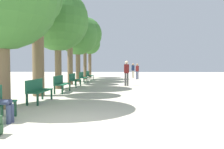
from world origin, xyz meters
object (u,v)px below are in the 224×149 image
object	(u,v)px
tree_row_6	(90,44)
tree_row_1	(37,4)
bench_row_3	(74,79)
tree_row_4	(78,35)
bench_row_5	(89,75)
tree_row_3	(70,31)
pedestrian_far	(127,72)
bench_row_2	(61,83)
bench_row_4	(83,77)
tree_row_5	(85,35)
bench_row_1	(38,89)
tree_row_2	(58,20)
pedestrian_near	(137,70)
pedestrian_mid	(133,70)

from	to	relation	value
tree_row_6	tree_row_1	bearing A→B (deg)	-90.00
bench_row_3	tree_row_4	xyz separation A→B (m)	(-0.66, 4.27, 3.41)
bench_row_5	tree_row_3	world-z (taller)	tree_row_3
tree_row_6	pedestrian_far	xyz separation A→B (m)	(4.06, -9.77, -2.80)
bench_row_2	bench_row_3	bearing A→B (deg)	90.00
bench_row_4	tree_row_5	size ratio (longest dim) A/B	0.25
bench_row_1	tree_row_3	distance (m)	8.29
bench_row_2	bench_row_3	world-z (taller)	same
tree_row_2	tree_row_5	distance (m)	8.77
tree_row_3	tree_row_5	bearing A→B (deg)	90.00
pedestrian_near	tree_row_5	bearing A→B (deg)	-178.21
bench_row_5	tree_row_2	size ratio (longest dim) A/B	0.26
tree_row_2	pedestrian_near	distance (m)	10.78
bench_row_2	tree_row_1	size ratio (longest dim) A/B	0.28
tree_row_2	bench_row_5	bearing A→B (deg)	84.72
tree_row_3	tree_row_1	bearing A→B (deg)	-90.00
tree_row_1	pedestrian_near	size ratio (longest dim) A/B	3.50
bench_row_5	tree_row_5	distance (m)	4.29
pedestrian_far	tree_row_2	bearing A→B (deg)	-153.68
bench_row_1	bench_row_5	size ratio (longest dim) A/B	1.00
bench_row_5	tree_row_2	world-z (taller)	tree_row_2
bench_row_5	tree_row_3	xyz separation A→B (m)	(-0.66, -4.34, 3.37)
tree_row_3	tree_row_6	size ratio (longest dim) A/B	1.01
bench_row_5	tree_row_1	xyz separation A→B (m)	(-0.66, -10.16, 3.66)
tree_row_4	bench_row_4	bearing A→B (deg)	-63.04
bench_row_4	pedestrian_mid	distance (m)	7.94
tree_row_4	pedestrian_mid	size ratio (longest dim) A/B	3.50
bench_row_1	bench_row_4	world-z (taller)	same
tree_row_2	tree_row_3	bearing A→B (deg)	90.00
bench_row_5	bench_row_4	bearing A→B (deg)	-90.00
pedestrian_near	bench_row_5	bearing A→B (deg)	-158.78
bench_row_4	tree_row_1	distance (m)	8.09
bench_row_2	tree_row_5	size ratio (longest dim) A/B	0.25
pedestrian_near	pedestrian_far	world-z (taller)	pedestrian_far
bench_row_4	bench_row_5	world-z (taller)	same
pedestrian_mid	tree_row_3	bearing A→B (deg)	-120.81
bench_row_1	pedestrian_mid	xyz separation A→B (m)	(4.17, 15.65, 0.42)
bench_row_2	tree_row_5	world-z (taller)	tree_row_5
tree_row_3	tree_row_6	bearing A→B (deg)	90.00
bench_row_3	tree_row_4	distance (m)	5.51
bench_row_3	tree_row_4	bearing A→B (deg)	98.82
tree_row_5	tree_row_6	size ratio (longest dim) A/B	1.22
bench_row_5	bench_row_3	bearing A→B (deg)	-90.00
bench_row_4	tree_row_2	world-z (taller)	tree_row_2
bench_row_1	bench_row_3	xyz separation A→B (m)	(0.00, 5.94, 0.00)
tree_row_3	pedestrian_mid	xyz separation A→B (m)	(4.83, 8.11, -2.96)
tree_row_3	pedestrian_near	size ratio (longest dim) A/B	3.24
pedestrian_near	pedestrian_far	distance (m)	7.01
tree_row_2	pedestrian_mid	distance (m)	12.36
tree_row_3	tree_row_5	distance (m)	5.95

